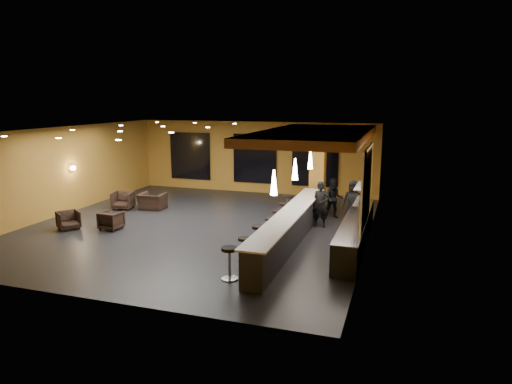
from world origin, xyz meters
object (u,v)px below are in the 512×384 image
(staff_a, at_px, (321,205))
(bar_stool_0, at_px, (229,259))
(armchair_a, at_px, (68,220))
(staff_c, at_px, (353,201))
(bar_stool_3, at_px, (271,226))
(bar_stool_4, at_px, (278,218))
(pendant_2, at_px, (310,160))
(pendant_0, at_px, (274,182))
(staff_b, at_px, (334,199))
(bar_stool_6, at_px, (288,203))
(bar_stool_1, at_px, (244,247))
(armchair_b, at_px, (111,220))
(bar_stool_2, at_px, (259,236))
(armchair_c, at_px, (123,200))
(armchair_d, at_px, (152,201))
(bar_stool_5, at_px, (284,210))
(pendant_1, at_px, (295,169))
(column, at_px, (318,169))
(bar_counter, at_px, (290,229))
(prep_counter, at_px, (355,232))

(staff_a, distance_m, bar_stool_0, 5.79)
(armchair_a, bearing_deg, staff_c, -31.95)
(bar_stool_3, bearing_deg, bar_stool_4, 93.42)
(pendant_2, bearing_deg, pendant_0, -90.00)
(staff_b, bearing_deg, pendant_2, -150.96)
(bar_stool_6, bearing_deg, bar_stool_1, -88.89)
(pendant_0, xyz_separation_m, pendant_2, (0.00, 5.00, 0.00))
(armchair_b, xyz_separation_m, bar_stool_2, (5.79, -0.84, 0.22))
(staff_b, relative_size, armchair_c, 1.90)
(bar_stool_2, bearing_deg, armchair_d, 146.41)
(pendant_0, height_order, armchair_a, pendant_0)
(bar_stool_5, bearing_deg, bar_stool_3, -85.66)
(armchair_a, height_order, bar_stool_1, bar_stool_1)
(staff_c, bearing_deg, pendant_0, -108.60)
(pendant_1, relative_size, bar_stool_0, 0.81)
(pendant_2, bearing_deg, bar_stool_2, -99.18)
(armchair_a, bearing_deg, pendant_1, -45.81)
(armchair_a, relative_size, armchair_b, 1.00)
(staff_b, bearing_deg, bar_stool_2, -116.85)
(armchair_c, height_order, bar_stool_3, bar_stool_3)
(armchair_d, bearing_deg, pendant_2, 177.46)
(armchair_b, bearing_deg, bar_stool_4, -162.76)
(armchair_c, distance_m, bar_stool_0, 9.13)
(bar_stool_5, height_order, bar_stool_6, bar_stool_6)
(pendant_1, height_order, staff_c, pendant_1)
(bar_stool_2, bearing_deg, column, 83.32)
(column, bearing_deg, bar_stool_3, -98.30)
(column, distance_m, bar_stool_0, 8.11)
(pendant_2, height_order, bar_stool_2, pendant_2)
(bar_stool_0, bearing_deg, bar_stool_4, 89.38)
(column, distance_m, armchair_c, 8.27)
(bar_counter, height_order, pendant_2, pendant_2)
(prep_counter, xyz_separation_m, bar_stool_6, (-2.93, 2.80, 0.12))
(column, bearing_deg, pendant_1, -90.00)
(armchair_a, bearing_deg, column, -20.96)
(bar_stool_2, bearing_deg, staff_b, 72.83)
(prep_counter, bearing_deg, column, 116.00)
(column, xyz_separation_m, pendant_1, (0.00, -4.10, 0.60))
(bar_counter, bearing_deg, pendant_1, 90.00)
(staff_c, xyz_separation_m, bar_stool_0, (-2.38, -6.67, -0.24))
(pendant_1, bearing_deg, bar_stool_4, 139.33)
(staff_a, distance_m, armchair_a, 9.06)
(armchair_c, bearing_deg, armchair_b, -76.88)
(staff_b, xyz_separation_m, bar_stool_1, (-1.65, -5.78, -0.30))
(pendant_2, bearing_deg, bar_stool_3, -102.65)
(armchair_c, relative_size, bar_stool_3, 1.03)
(bar_stool_2, bearing_deg, bar_stool_5, 92.62)
(prep_counter, xyz_separation_m, bar_stool_3, (-2.67, -0.47, 0.08))
(armchair_c, height_order, bar_stool_4, bar_stool_4)
(staff_c, distance_m, armchair_c, 9.51)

